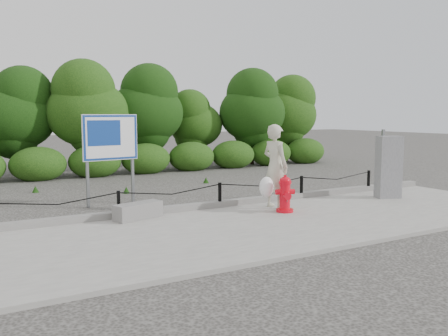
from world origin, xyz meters
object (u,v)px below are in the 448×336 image
at_px(pedestrian, 275,168).
at_px(advertising_sign, 110,141).
at_px(fire_hydrant, 285,194).
at_px(concrete_block, 138,211).
at_px(utility_cabinet, 389,167).

relative_size(pedestrian, advertising_sign, 0.87).
bearing_deg(fire_hydrant, pedestrian, 102.10).
height_order(concrete_block, advertising_sign, advertising_sign).
bearing_deg(utility_cabinet, concrete_block, -168.15).
height_order(pedestrian, utility_cabinet, pedestrian).
xyz_separation_m(fire_hydrant, pedestrian, (0.08, 0.52, 0.56)).
bearing_deg(advertising_sign, pedestrian, -46.31).
distance_m(fire_hydrant, utility_cabinet, 3.56).
distance_m(pedestrian, advertising_sign, 4.19).
relative_size(fire_hydrant, pedestrian, 0.43).
relative_size(concrete_block, advertising_sign, 0.46).
xyz_separation_m(utility_cabinet, advertising_sign, (-6.65, 3.03, 0.72)).
bearing_deg(pedestrian, advertising_sign, 40.60).
height_order(concrete_block, utility_cabinet, utility_cabinet).
height_order(utility_cabinet, advertising_sign, advertising_sign).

